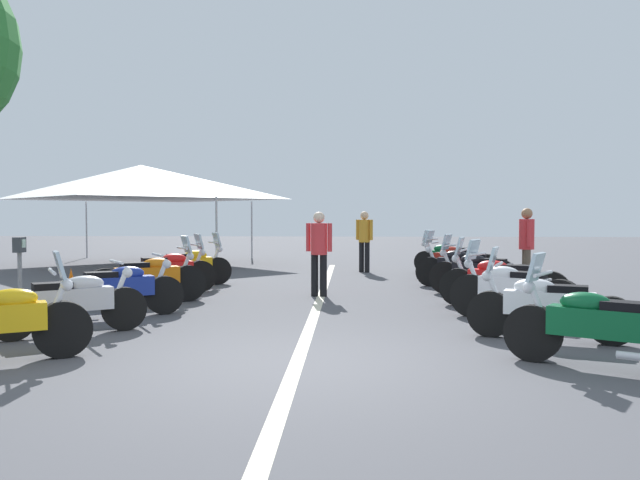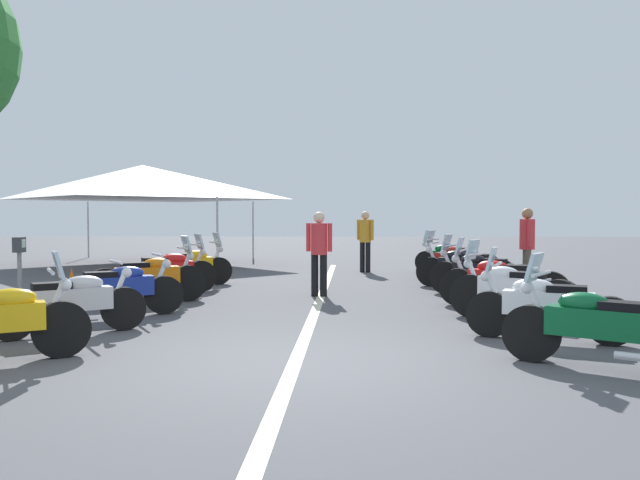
# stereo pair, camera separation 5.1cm
# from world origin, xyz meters

# --- Properties ---
(ground_plane) EXTENTS (80.00, 80.00, 0.00)m
(ground_plane) POSITION_xyz_m (0.00, 0.00, 0.00)
(ground_plane) COLOR #4C4C51
(lane_centre_stripe) EXTENTS (18.15, 0.16, 0.01)m
(lane_centre_stripe) POSITION_xyz_m (4.43, 0.00, 0.00)
(lane_centre_stripe) COLOR beige
(lane_centre_stripe) RESTS_ON ground_plane
(motorcycle_left_row_1) EXTENTS (1.28, 1.74, 0.98)m
(motorcycle_left_row_1) POSITION_xyz_m (1.52, 3.14, 0.45)
(motorcycle_left_row_1) COLOR black
(motorcycle_left_row_1) RESTS_ON ground_plane
(motorcycle_left_row_2) EXTENTS (1.23, 1.90, 0.99)m
(motorcycle_left_row_2) POSITION_xyz_m (2.99, 3.07, 0.45)
(motorcycle_left_row_2) COLOR black
(motorcycle_left_row_2) RESTS_ON ground_plane
(motorcycle_left_row_3) EXTENTS (1.23, 1.93, 1.23)m
(motorcycle_left_row_3) POSITION_xyz_m (4.56, 3.06, 0.48)
(motorcycle_left_row_3) COLOR black
(motorcycle_left_row_3) RESTS_ON ground_plane
(motorcycle_left_row_4) EXTENTS (1.19, 1.89, 1.22)m
(motorcycle_left_row_4) POSITION_xyz_m (6.00, 3.16, 0.47)
(motorcycle_left_row_4) COLOR black
(motorcycle_left_row_4) RESTS_ON ground_plane
(motorcycle_left_row_5) EXTENTS (1.16, 1.82, 1.21)m
(motorcycle_left_row_5) POSITION_xyz_m (7.43, 3.06, 0.46)
(motorcycle_left_row_5) COLOR black
(motorcycle_left_row_5) RESTS_ON ground_plane
(motorcycle_right_row_0) EXTENTS (1.22, 1.82, 1.20)m
(motorcycle_right_row_0) POSITION_xyz_m (-0.09, -3.17, 0.46)
(motorcycle_right_row_0) COLOR black
(motorcycle_right_row_0) RESTS_ON ground_plane
(motorcycle_right_row_1) EXTENTS (0.96, 1.99, 1.19)m
(motorcycle_right_row_1) POSITION_xyz_m (1.45, -3.08, 0.46)
(motorcycle_right_row_1) COLOR black
(motorcycle_right_row_1) RESTS_ON ground_plane
(motorcycle_right_row_2) EXTENTS (1.24, 1.78, 1.23)m
(motorcycle_right_row_2) POSITION_xyz_m (2.98, -3.03, 0.48)
(motorcycle_right_row_2) COLOR black
(motorcycle_right_row_2) RESTS_ON ground_plane
(motorcycle_right_row_3) EXTENTS (0.99, 2.12, 1.22)m
(motorcycle_right_row_3) POSITION_xyz_m (4.33, -3.18, 0.48)
(motorcycle_right_row_3) COLOR black
(motorcycle_right_row_3) RESTS_ON ground_plane
(motorcycle_right_row_4) EXTENTS (1.15, 1.99, 1.22)m
(motorcycle_right_row_4) POSITION_xyz_m (5.95, -3.15, 0.47)
(motorcycle_right_row_4) COLOR black
(motorcycle_right_row_4) RESTS_ON ground_plane
(motorcycle_right_row_5) EXTENTS (0.98, 2.09, 1.01)m
(motorcycle_right_row_5) POSITION_xyz_m (7.38, -3.07, 0.46)
(motorcycle_right_row_5) COLOR black
(motorcycle_right_row_5) RESTS_ON ground_plane
(motorcycle_right_row_6) EXTENTS (1.25, 1.93, 1.22)m
(motorcycle_right_row_6) POSITION_xyz_m (9.05, -3.17, 0.48)
(motorcycle_right_row_6) COLOR black
(motorcycle_right_row_6) RESTS_ON ground_plane
(motorcycle_right_row_7) EXTENTS (1.02, 1.85, 1.20)m
(motorcycle_right_row_7) POSITION_xyz_m (10.61, -3.23, 0.46)
(motorcycle_right_row_7) COLOR black
(motorcycle_right_row_7) RESTS_ON ground_plane
(parking_meter) EXTENTS (0.18, 0.14, 1.29)m
(parking_meter) POSITION_xyz_m (2.16, 4.18, 0.90)
(parking_meter) COLOR slate
(parking_meter) RESTS_ON ground_plane
(traffic_cone_0) EXTENTS (0.36, 0.36, 0.61)m
(traffic_cone_0) POSITION_xyz_m (4.89, 4.64, 0.29)
(traffic_cone_0) COLOR orange
(traffic_cone_0) RESTS_ON ground_plane
(bystander_0) EXTENTS (0.32, 0.52, 1.67)m
(bystander_0) POSITION_xyz_m (5.76, 0.04, 0.98)
(bystander_0) COLOR black
(bystander_0) RESTS_ON ground_plane
(bystander_1) EXTENTS (0.53, 0.32, 1.75)m
(bystander_1) POSITION_xyz_m (7.13, -4.36, 1.03)
(bystander_1) COLOR brown
(bystander_1) RESTS_ON ground_plane
(bystander_2) EXTENTS (0.32, 0.47, 1.70)m
(bystander_2) POSITION_xyz_m (11.08, -0.97, 1.00)
(bystander_2) COLOR black
(bystander_2) RESTS_ON ground_plane
(event_tent) EXTENTS (6.89, 6.89, 3.20)m
(event_tent) POSITION_xyz_m (13.48, 6.15, 2.65)
(event_tent) COLOR white
(event_tent) RESTS_ON ground_plane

